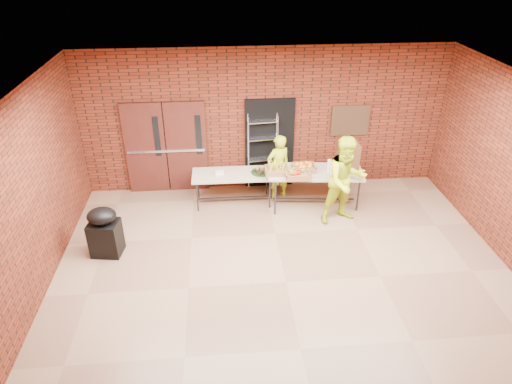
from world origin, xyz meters
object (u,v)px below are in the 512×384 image
(volunteer_woman, at_px, (278,167))
(volunteer_man, at_px, (346,180))
(table_left, at_px, (233,176))
(coffee_dispenser, at_px, (348,156))
(covered_grill, at_px, (105,231))
(table_right, at_px, (315,174))
(wire_rack, at_px, (263,153))

(volunteer_woman, height_order, volunteer_man, volunteer_man)
(volunteer_man, bearing_deg, volunteer_woman, 124.25)
(table_left, height_order, coffee_dispenser, coffee_dispenser)
(table_left, bearing_deg, volunteer_woman, 9.77)
(volunteer_woman, bearing_deg, covered_grill, 6.36)
(table_right, xyz_separation_m, volunteer_man, (0.47, -0.66, 0.17))
(wire_rack, relative_size, table_right, 0.87)
(table_left, distance_m, coffee_dispenser, 2.49)
(wire_rack, distance_m, coffee_dispenser, 1.89)
(coffee_dispenser, xyz_separation_m, volunteer_woman, (-1.44, 0.28, -0.34))
(table_right, xyz_separation_m, volunteer_woman, (-0.73, 0.40, -0.00))
(coffee_dispenser, bearing_deg, wire_rack, 157.86)
(coffee_dispenser, bearing_deg, table_right, -170.31)
(table_right, relative_size, volunteer_woman, 1.38)
(table_right, height_order, volunteer_man, volunteer_man)
(table_left, relative_size, covered_grill, 1.81)
(table_left, relative_size, table_right, 0.84)
(coffee_dispenser, relative_size, volunteer_woman, 0.37)
(table_left, height_order, volunteer_woman, volunteer_woman)
(coffee_dispenser, xyz_separation_m, volunteer_man, (-0.24, -0.78, -0.17))
(volunteer_man, bearing_deg, covered_grill, 174.54)
(coffee_dispenser, relative_size, covered_grill, 0.57)
(table_right, distance_m, coffee_dispenser, 0.80)
(wire_rack, relative_size, volunteer_man, 0.97)
(volunteer_woman, bearing_deg, volunteer_man, 117.39)
(coffee_dispenser, xyz_separation_m, covered_grill, (-4.85, -1.50, -0.61))
(table_left, height_order, table_right, table_right)
(wire_rack, xyz_separation_m, covered_grill, (-3.11, -2.21, -0.42))
(table_left, relative_size, volunteer_man, 0.94)
(volunteer_woman, bearing_deg, table_left, -12.09)
(wire_rack, height_order, table_right, wire_rack)
(covered_grill, bearing_deg, wire_rack, 44.12)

